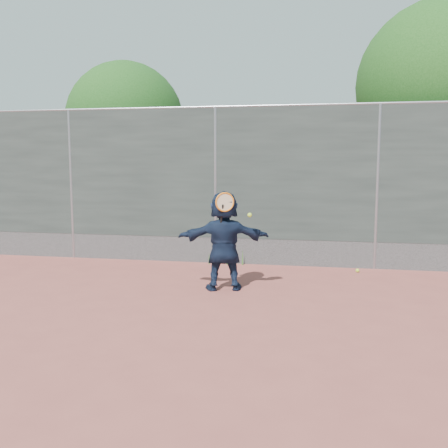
# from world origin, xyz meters

# --- Properties ---
(ground) EXTENTS (80.00, 80.00, 0.00)m
(ground) POSITION_xyz_m (0.00, 0.00, 0.00)
(ground) COLOR #9E4C42
(ground) RESTS_ON ground
(player) EXTENTS (1.49, 0.77, 1.53)m
(player) POSITION_xyz_m (0.54, 1.51, 0.77)
(player) COLOR #15213B
(player) RESTS_ON ground
(ball_ground) EXTENTS (0.07, 0.07, 0.07)m
(ball_ground) POSITION_xyz_m (2.67, 3.13, 0.03)
(ball_ground) COLOR #BBE132
(ball_ground) RESTS_ON ground
(fence) EXTENTS (20.00, 0.06, 3.03)m
(fence) POSITION_xyz_m (-0.00, 3.50, 1.58)
(fence) COLOR #38423D
(fence) RESTS_ON ground
(swing_action) EXTENTS (0.53, 0.19, 0.51)m
(swing_action) POSITION_xyz_m (0.63, 1.32, 1.34)
(swing_action) COLOR orange
(swing_action) RESTS_ON ground
(tree_left) EXTENTS (3.15, 3.00, 4.53)m
(tree_left) POSITION_xyz_m (-2.85, 6.55, 2.94)
(tree_left) COLOR #382314
(tree_left) RESTS_ON ground
(weed_clump) EXTENTS (0.68, 0.07, 0.30)m
(weed_clump) POSITION_xyz_m (0.29, 3.38, 0.13)
(weed_clump) COLOR #387226
(weed_clump) RESTS_ON ground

